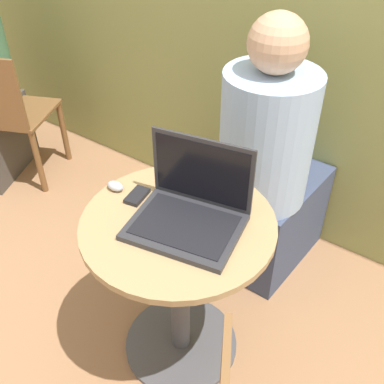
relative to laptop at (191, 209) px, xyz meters
name	(u,v)px	position (x,y,z in m)	size (l,w,h in m)	color
ground_plane	(181,344)	(-0.03, -0.02, -0.76)	(12.00, 12.00, 0.00)	#9E704C
round_table	(179,270)	(-0.03, -0.02, -0.29)	(0.66, 0.66, 0.70)	#4C4C51
laptop	(191,209)	(0.00, 0.00, 0.00)	(0.40, 0.34, 0.27)	#2D2D33
cell_phone	(137,196)	(-0.22, -0.01, -0.05)	(0.07, 0.11, 0.02)	black
computer_mouse	(115,186)	(-0.32, -0.02, -0.04)	(0.07, 0.04, 0.03)	#B2B2B7
person_seated	(269,178)	(0.00, 0.60, -0.24)	(0.39, 0.60, 1.24)	#3D4766
chair_background	(10,116)	(-1.55, 0.38, -0.32)	(0.53, 0.53, 0.83)	brown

